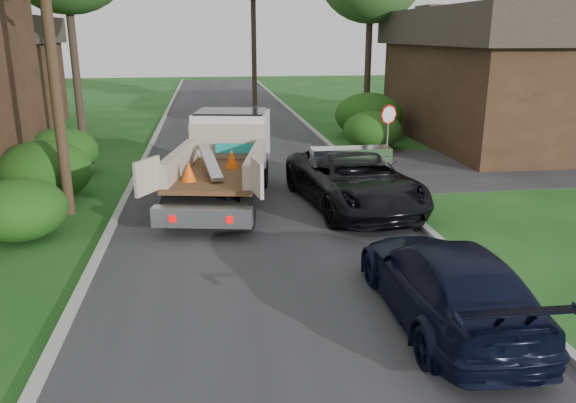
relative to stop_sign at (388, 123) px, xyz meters
The scene contains 16 objects.
ground 10.55m from the stop_sign, 120.02° to the right, with size 120.00×120.00×0.00m, color #164513.
road 5.58m from the stop_sign, 169.11° to the left, with size 8.00×90.00×0.02m, color #28282B.
side_street 7.03m from the stop_sign, ahead, with size 16.00×7.00×0.02m, color #28282B.
curb_left 9.51m from the stop_sign, behind, with size 0.20×90.00×0.12m, color #9E9E99.
curb_right 2.27m from the stop_sign, 137.73° to the left, with size 0.20×90.00×0.12m, color #9E9E99.
stop_sign is the anchor object (origin of this frame).
utility_pole 11.91m from the stop_sign, 159.38° to the right, with size 2.42×1.25×10.00m.
house_right 9.37m from the stop_sign, 32.66° to the left, with size 9.72×12.96×6.20m.
hedge_left_a 12.92m from the stop_sign, 152.24° to the right, with size 2.34×2.34×1.53m, color #173C0D.
hedge_left_b 11.99m from the stop_sign, 167.94° to the right, with size 2.86×2.86×1.87m, color #173C0D.
hedge_left_c 12.08m from the stop_sign, behind, with size 2.60×2.60×1.70m, color #173C0D.
hedge_right_a 4.15m from the stop_sign, 81.47° to the left, with size 2.60×2.60×1.70m, color #173C0D.
hedge_right_b 7.15m from the stop_sign, 79.48° to the left, with size 3.38×3.38×2.21m, color #173C0D.
flatbed_truck 6.66m from the stop_sign, 156.75° to the right, with size 3.97×7.07×2.53m.
black_pickup 5.22m from the stop_sign, 118.76° to the right, with size 2.78×6.03×1.68m, color black.
navy_suv 11.84m from the stop_sign, 102.74° to the right, with size 2.07×5.08×1.47m, color black.
Camera 1 is at (-1.47, -11.12, 4.93)m, focal length 35.00 mm.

